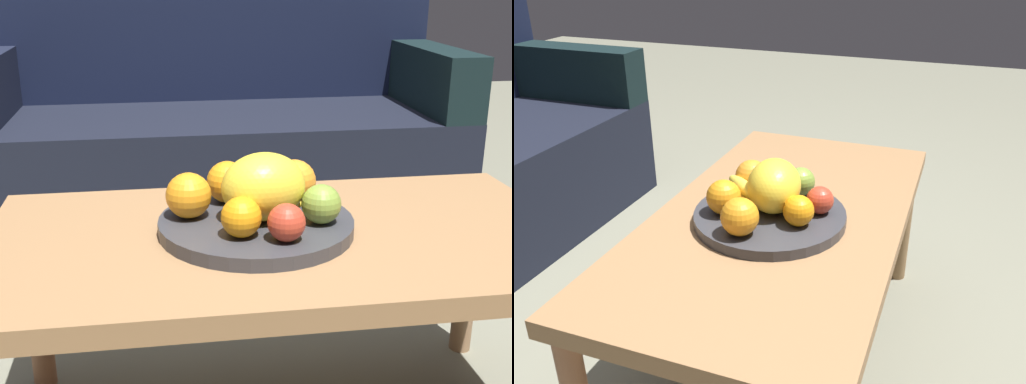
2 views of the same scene
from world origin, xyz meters
TOP-DOWN VIEW (x-y plane):
  - coffee_table at (0.00, 0.00)m, footprint 1.07×0.57m
  - couch at (-0.00, 1.30)m, footprint 1.70×0.70m
  - fruit_bowl at (-0.05, 0.01)m, footprint 0.35×0.35m
  - melon_large_front at (-0.04, 0.01)m, footprint 0.18×0.15m
  - orange_front at (0.04, 0.09)m, footprint 0.08×0.08m
  - orange_left at (-0.17, 0.04)m, footprint 0.08×0.08m
  - orange_right at (-0.09, 0.11)m, footprint 0.08×0.08m
  - orange_back at (-0.09, -0.07)m, footprint 0.07×0.07m
  - apple_front at (0.06, -0.03)m, footprint 0.07×0.07m
  - apple_left at (-0.02, -0.10)m, footprint 0.06×0.06m
  - banana_bunch at (-0.04, 0.07)m, footprint 0.15×0.15m

SIDE VIEW (x-z plane):
  - couch at x=0.00m, z-range -0.15..0.75m
  - coffee_table at x=0.00m, z-range 0.17..0.61m
  - fruit_bowl at x=-0.05m, z-range 0.44..0.46m
  - banana_bunch at x=-0.04m, z-range 0.46..0.52m
  - apple_left at x=-0.02m, z-range 0.46..0.53m
  - orange_back at x=-0.09m, z-range 0.46..0.53m
  - apple_front at x=0.06m, z-range 0.46..0.53m
  - orange_right at x=-0.09m, z-range 0.46..0.54m
  - orange_front at x=0.04m, z-range 0.46..0.54m
  - orange_left at x=-0.17m, z-range 0.46..0.55m
  - melon_large_front at x=-0.04m, z-range 0.46..0.58m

